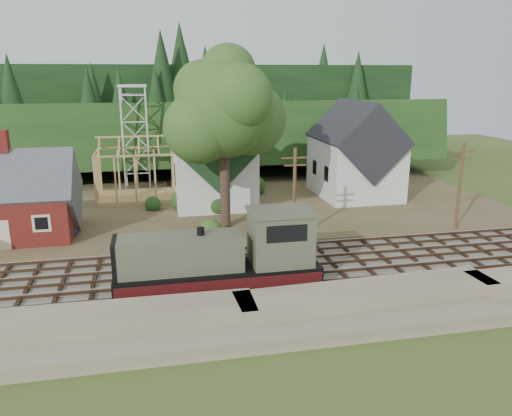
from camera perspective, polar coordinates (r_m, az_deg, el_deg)
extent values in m
plane|color=#384C1E|center=(35.78, -4.31, -7.47)|extent=(140.00, 140.00, 0.00)
cube|color=#7F7259|center=(28.20, -1.93, -14.03)|extent=(64.00, 5.00, 1.60)
cube|color=#726B5B|center=(35.75, -4.31, -7.35)|extent=(64.00, 11.00, 0.16)
cube|color=brown|center=(52.72, -6.92, 0.13)|extent=(64.00, 26.00, 0.30)
cube|color=#1E3F19|center=(76.13, -8.54, 4.63)|extent=(70.00, 28.96, 12.74)
cube|color=black|center=(91.89, -9.17, 6.41)|extent=(80.00, 20.00, 12.00)
cube|color=#541613|center=(46.79, -26.09, -0.69)|extent=(10.00, 7.00, 3.80)
cube|color=#4C4C51|center=(46.36, -26.36, 1.57)|extent=(10.80, 7.41, 7.41)
cube|color=#541613|center=(45.66, -27.00, 6.82)|extent=(0.90, 0.90, 1.80)
cube|color=beige|center=(43.71, -27.05, -2.81)|extent=(1.20, 0.06, 2.40)
cube|color=silver|center=(54.10, -5.11, 4.21)|extent=(8.00, 12.00, 6.40)
cube|color=#173318|center=(53.58, -5.19, 7.57)|extent=(8.40, 12.96, 8.40)
cube|color=silver|center=(47.43, -4.38, 9.04)|extent=(2.40, 2.40, 4.00)
cone|color=#173318|center=(47.19, -4.46, 13.02)|extent=(5.37, 5.37, 2.60)
cube|color=silver|center=(57.22, 11.18, 4.59)|extent=(8.00, 10.00, 6.40)
cube|color=black|center=(56.74, 11.35, 7.77)|extent=(8.40, 10.80, 8.40)
cube|color=tan|center=(56.36, -13.38, 1.23)|extent=(8.00, 6.00, 0.50)
cube|color=tan|center=(55.18, -13.81, 7.95)|extent=(8.00, 0.18, 0.18)
cube|color=silver|center=(59.92, -14.98, 7.55)|extent=(0.18, 0.18, 12.00)
cube|color=silver|center=(59.83, -12.29, 7.70)|extent=(0.18, 0.18, 12.00)
cube|color=silver|center=(62.69, -14.86, 7.87)|extent=(0.18, 0.18, 12.00)
cube|color=silver|center=(62.61, -12.28, 8.02)|extent=(0.18, 0.18, 12.00)
cube|color=silver|center=(60.80, -13.96, 13.40)|extent=(3.20, 3.20, 0.25)
cylinder|color=#38281E|center=(44.22, -3.58, 2.82)|extent=(0.90, 0.90, 8.00)
sphere|color=#30531F|center=(43.30, -3.72, 11.25)|extent=(8.40, 8.40, 8.40)
sphere|color=#30531F|center=(44.78, -0.67, 10.13)|extent=(6.40, 6.40, 6.40)
sphere|color=#30531F|center=(42.38, -6.51, 9.06)|extent=(6.00, 6.00, 6.00)
cylinder|color=#4C331E|center=(40.75, 4.40, 1.30)|extent=(0.28, 0.28, 8.00)
cube|color=#4C331E|center=(40.10, 4.49, 5.74)|extent=(2.20, 0.12, 0.12)
cube|color=#4C331E|center=(40.20, 4.47, 4.89)|extent=(1.80, 0.12, 0.12)
cylinder|color=#4C331E|center=(47.11, 22.22, 2.10)|extent=(0.28, 0.28, 8.00)
cube|color=#4C331E|center=(46.55, 22.61, 5.94)|extent=(2.20, 0.12, 0.12)
cube|color=#4C331E|center=(46.64, 22.54, 5.21)|extent=(1.80, 0.12, 0.12)
cube|color=black|center=(32.87, -4.26, -8.94)|extent=(12.93, 2.69, 0.38)
cube|color=black|center=(32.56, -4.29, -7.73)|extent=(12.93, 3.13, 1.19)
cube|color=#494D38|center=(31.74, -8.61, -5.14)|extent=(7.76, 2.48, 2.26)
cube|color=#494D38|center=(32.48, 2.82, -3.39)|extent=(3.88, 3.02, 3.45)
cube|color=#494D38|center=(31.95, 2.87, -0.37)|extent=(4.10, 3.23, 0.22)
cube|color=black|center=(30.84, 3.56, -2.95)|extent=(2.59, 0.06, 1.08)
cube|color=#420E10|center=(31.12, -3.89, -8.85)|extent=(12.93, 0.04, 0.75)
cube|color=#420E10|center=(34.02, -4.64, -6.70)|extent=(12.93, 0.04, 0.75)
cylinder|color=black|center=(31.42, -6.34, -2.88)|extent=(0.47, 0.47, 0.75)
imported|color=#5D79C8|center=(46.21, -21.43, -2.03)|extent=(3.32, 3.72, 1.22)
imported|color=#B50E1C|center=(58.86, 13.56, 2.21)|extent=(4.79, 2.39, 1.30)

